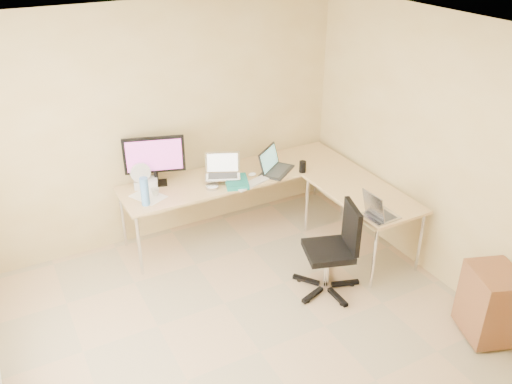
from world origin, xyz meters
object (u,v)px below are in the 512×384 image
desk_main (239,202)px  laptop_center (223,166)px  monitor (155,161)px  laptop_return (382,206)px  water_bottle (145,191)px  mug (155,192)px  cabinet (490,303)px  desk_return (360,221)px  keyboard (252,184)px  laptop_black (277,161)px  office_chair (328,247)px  desk_fan (140,176)px

desk_main → laptop_center: size_ratio=7.04×
monitor → laptop_return: monitor is taller
water_bottle → mug: bearing=43.6°
laptop_return → laptop_center: bearing=34.2°
mug → cabinet: bearing=-50.6°
water_bottle → laptop_return: size_ratio=0.85×
desk_return → monitor: monitor is taller
desk_main → desk_return: size_ratio=2.04×
desk_return → keyboard: bearing=143.7°
keyboard → cabinet: bearing=-82.0°
monitor → laptop_black: (1.30, -0.35, -0.14)m
desk_main → keyboard: size_ratio=6.31×
monitor → office_chair: size_ratio=0.68×
laptop_return → office_chair: office_chair is taller
monitor → office_chair: monitor is taller
water_bottle → desk_fan: water_bottle is taller
mug → office_chair: size_ratio=0.09×
desk_return → water_bottle: size_ratio=4.37×
laptop_black → mug: (-1.40, 0.11, -0.09)m
desk_main → laptop_return: size_ratio=7.59×
desk_return → monitor: size_ratio=2.03×
laptop_return → cabinet: laptop_return is taller
desk_return → cabinet: (0.15, -1.61, -0.01)m
keyboard → laptop_return: (0.78, -1.19, 0.11)m
desk_return → laptop_black: laptop_black is taller
desk_main → desk_fan: size_ratio=9.69×
water_bottle → cabinet: water_bottle is taller
mug → water_bottle: (-0.15, -0.14, 0.11)m
laptop_center → cabinet: (1.35, -2.53, -0.55)m
laptop_center → mug: size_ratio=4.39×
desk_main → office_chair: bearing=-79.4°
cabinet → desk_main: bearing=133.7°
desk_main → mug: mug is taller
mug → keyboard: bearing=-14.2°
monitor → laptop_center: bearing=-5.5°
keyboard → cabinet: 2.59m
laptop_center → laptop_return: size_ratio=1.08×
laptop_center → water_bottle: (-0.90, -0.11, -0.03)m
desk_return → keyboard: size_ratio=3.10×
keyboard → water_bottle: size_ratio=1.41×
desk_return → laptop_return: bearing=-109.5°
water_bottle → monitor: bearing=57.4°
monitor → desk_fan: monitor is taller
desk_return → keyboard: keyboard is taller
keyboard → laptop_center: bearing=119.9°
desk_return → laptop_center: laptop_center is taller
monitor → office_chair: (1.14, -1.60, -0.50)m
keyboard → mug: 1.03m
keyboard → office_chair: office_chair is taller
desk_main → mug: (-0.98, -0.04, 0.41)m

